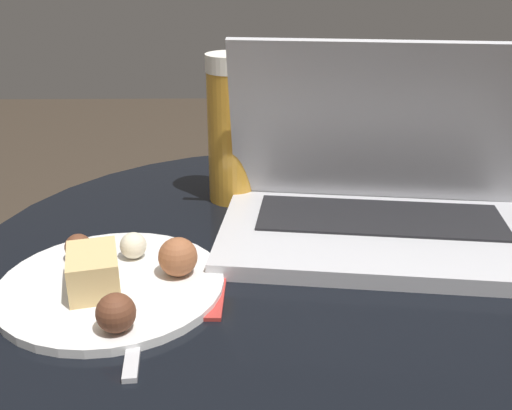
# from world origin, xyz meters

# --- Properties ---
(table) EXTENTS (0.73, 0.73, 0.51)m
(table) POSITION_xyz_m (0.00, 0.00, 0.36)
(table) COLOR black
(table) RESTS_ON ground_plane
(napkin) EXTENTS (0.18, 0.13, 0.00)m
(napkin) POSITION_xyz_m (-0.16, -0.07, 0.51)
(napkin) COLOR #B7332D
(napkin) RESTS_ON table
(laptop) EXTENTS (0.39, 0.26, 0.22)m
(laptop) POSITION_xyz_m (0.11, 0.04, 0.56)
(laptop) COLOR silver
(laptop) RESTS_ON table
(beer_glass) EXTENTS (0.07, 0.07, 0.19)m
(beer_glass) POSITION_xyz_m (-0.07, 0.16, 0.61)
(beer_glass) COLOR gold
(beer_glass) RESTS_ON table
(snack_plate) EXTENTS (0.22, 0.22, 0.05)m
(snack_plate) POSITION_xyz_m (-0.18, -0.08, 0.52)
(snack_plate) COLOR white
(snack_plate) RESTS_ON table
(fork) EXTENTS (0.03, 0.16, 0.00)m
(fork) POSITION_xyz_m (-0.15, -0.13, 0.51)
(fork) COLOR silver
(fork) RESTS_ON table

